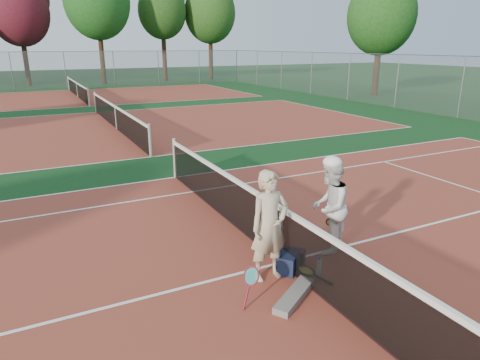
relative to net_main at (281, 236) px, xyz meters
name	(u,v)px	position (x,y,z in m)	size (l,w,h in m)	color
ground	(280,263)	(0.00, 0.00, -0.51)	(130.00, 130.00, 0.00)	black
court_main	(280,263)	(0.00, 0.00, -0.51)	(23.77, 10.97, 0.01)	maroon
court_far_a	(117,129)	(0.00, 13.50, -0.51)	(23.77, 10.97, 0.01)	maroon
court_far_b	(78,97)	(0.00, 27.00, -0.51)	(23.77, 10.97, 0.01)	maroon
net_main	(281,236)	(0.00, 0.00, 0.00)	(0.10, 10.98, 1.02)	black
net_far_a	(116,117)	(0.00, 13.50, 0.00)	(0.10, 10.98, 1.02)	black
net_far_b	(77,90)	(0.00, 27.00, 0.00)	(0.10, 10.98, 1.02)	black
fence_back	(65,70)	(0.00, 34.00, 0.99)	(32.00, 0.06, 3.00)	slate
player_a	(269,226)	(-0.40, -0.30, 0.37)	(0.64, 0.42, 1.76)	#C0B295
player_b	(329,207)	(1.00, 0.03, 0.33)	(0.82, 0.64, 1.68)	white
racket_red	(251,285)	(-0.97, -0.78, -0.24)	(0.33, 0.27, 0.53)	maroon
racket_black_held	(332,229)	(1.30, 0.29, -0.26)	(0.38, 0.27, 0.50)	black
racket_spare	(306,272)	(0.14, -0.55, -0.44)	(0.60, 0.27, 0.14)	black
sports_bag_navy	(288,263)	(-0.03, -0.30, -0.35)	(0.40, 0.27, 0.31)	#101732
sports_bag_purple	(296,257)	(0.23, -0.12, -0.39)	(0.30, 0.21, 0.25)	black
net_cover_canvas	(294,296)	(-0.38, -1.00, -0.46)	(1.01, 0.23, 0.11)	#68625E
water_bottle	(319,268)	(0.32, -0.65, -0.36)	(0.09, 0.09, 0.30)	#C6DFFA
tree_back_maroon	(19,12)	(-2.79, 38.48, 5.69)	(5.03, 5.03, 9.11)	#382314
tree_back_3	(97,1)	(3.60, 37.08, 6.71)	(5.82, 5.82, 10.59)	#382314
tree_back_4	(162,11)	(9.96, 38.35, 6.18)	(4.72, 4.72, 9.44)	#382314
tree_back_5	(210,13)	(15.00, 38.19, 6.11)	(5.27, 5.27, 9.68)	#382314
tree_right_1	(382,16)	(19.66, 18.55, 4.96)	(4.74, 4.74, 8.22)	#382314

